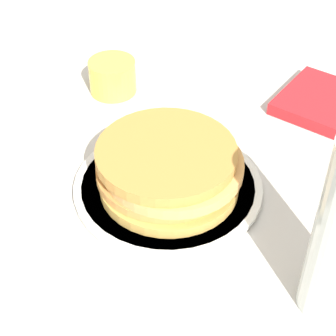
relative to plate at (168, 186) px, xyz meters
name	(u,v)px	position (x,y,z in m)	size (l,w,h in m)	color
ground_plane	(186,187)	(0.01, -0.02, -0.01)	(4.00, 4.00, 0.00)	#BCB7AD
plate	(168,186)	(0.00, 0.00, 0.00)	(0.26, 0.26, 0.01)	silver
pancake_stack	(169,168)	(0.00, 0.00, 0.03)	(0.20, 0.20, 0.06)	#BD9342
juice_glass	(112,77)	(0.20, 0.17, 0.02)	(0.08, 0.08, 0.06)	yellow
napkin	(325,102)	(0.27, -0.18, 0.00)	(0.18, 0.17, 0.02)	red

